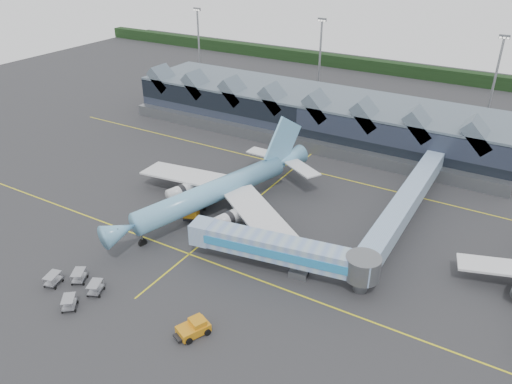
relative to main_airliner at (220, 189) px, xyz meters
The scene contains 10 objects.
ground 7.73m from the main_airliner, 57.83° to the right, with size 260.00×260.00×0.00m, color #2B2B2D.
taxi_stripes 6.96m from the main_airliner, 51.78° to the left, with size 120.00×60.00×0.01m.
tree_line_far 104.52m from the main_airliner, 88.08° to the left, with size 260.00×4.00×4.00m, color black.
terminal 41.83m from the main_airliner, 92.15° to the left, with size 90.00×22.25×12.52m.
light_masts 62.83m from the main_airliner, 66.83° to the left, with size 132.40×42.56×22.45m.
main_airliner is the anchor object (origin of this frame).
jet_bridge 21.43m from the main_airliner, 27.49° to the right, with size 27.91×8.16×5.56m.
fuel_truck 4.65m from the main_airliner, 147.72° to the right, with size 5.41×9.35×3.18m.
pushback_tug 30.40m from the main_airliner, 61.87° to the right, with size 3.92×4.76×1.92m.
baggage_carts 29.12m from the main_airliner, 99.11° to the right, with size 8.75×7.44×1.70m.
Camera 1 is at (40.73, -56.64, 44.43)m, focal length 35.00 mm.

